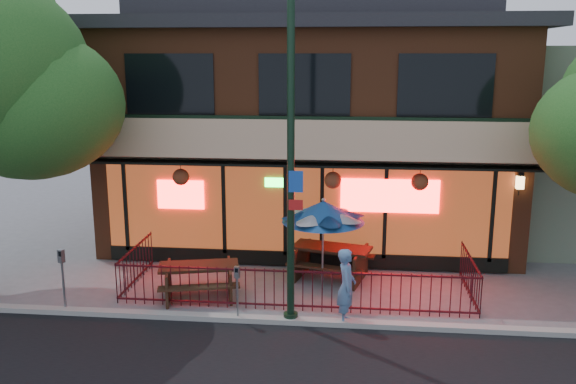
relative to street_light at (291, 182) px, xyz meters
name	(u,v)px	position (x,y,z in m)	size (l,w,h in m)	color
ground	(292,314)	(0.00, 0.40, -3.15)	(80.00, 80.00, 0.00)	gray
curb	(290,321)	(0.00, -0.10, -3.09)	(80.00, 0.25, 0.12)	#999993
restaurant_building	(313,106)	(0.00, 7.51, 0.98)	(12.96, 9.49, 8.05)	brown
patio_fence	(294,280)	(0.00, 0.91, -2.52)	(8.44, 2.62, 1.00)	#3F0D15
street_light	(291,182)	(0.00, 0.00, 0.00)	(0.43, 0.32, 7.00)	black
picnic_table_left	(199,276)	(-2.35, 1.20, -2.61)	(2.19, 1.86, 0.82)	#392314
picnic_table_right	(331,257)	(0.80, 2.80, -2.58)	(2.34, 2.00, 0.86)	#371F13
patio_umbrella	(323,211)	(0.60, 2.09, -1.16)	(2.04, 2.04, 2.34)	gray
pedestrian	(346,286)	(1.21, 0.05, -2.30)	(0.62, 0.41, 1.71)	#557BAA
parking_meter_near	(237,284)	(-1.17, -0.08, -2.29)	(0.12, 0.11, 1.27)	gray
parking_meter_far	(62,270)	(-5.20, 0.00, -2.14)	(0.16, 0.15, 1.49)	gray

